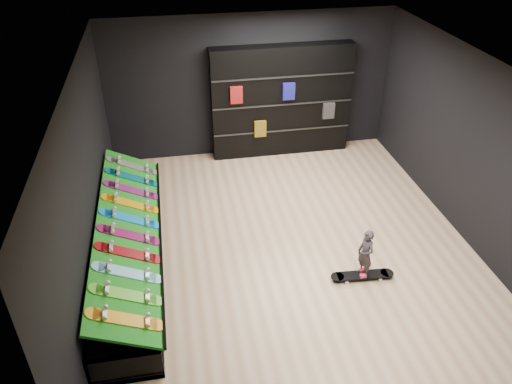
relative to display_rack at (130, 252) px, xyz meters
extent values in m
cube|color=beige|center=(2.55, 0.00, -0.25)|extent=(6.00, 7.00, 0.01)
cube|color=white|center=(2.55, 0.00, 2.75)|extent=(6.00, 7.00, 0.01)
cube|color=black|center=(2.55, 3.50, 1.25)|extent=(6.00, 0.02, 3.00)
cube|color=black|center=(2.55, -3.50, 1.25)|extent=(6.00, 0.02, 3.00)
cube|color=black|center=(-0.45, 0.00, 1.25)|extent=(0.02, 7.00, 3.00)
cube|color=black|center=(5.55, 0.00, 1.25)|extent=(0.02, 7.00, 3.00)
cube|color=#116B11|center=(0.05, 0.00, 0.46)|extent=(0.92, 4.50, 0.46)
cube|color=black|center=(3.18, 3.32, 0.94)|extent=(2.97, 0.35, 2.37)
imported|color=black|center=(3.48, -0.99, 0.08)|extent=(0.17, 0.21, 0.49)
camera|label=1|loc=(0.83, -6.33, 5.00)|focal=35.00mm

